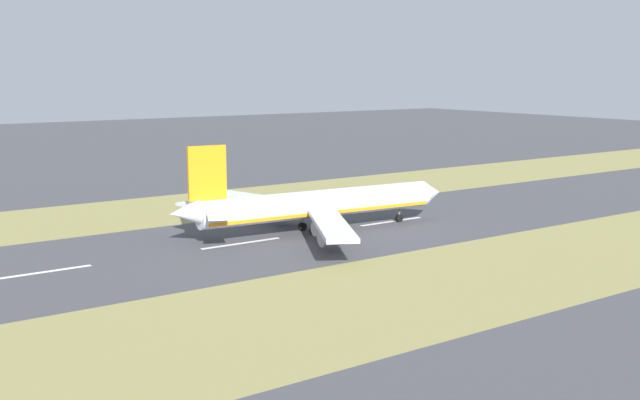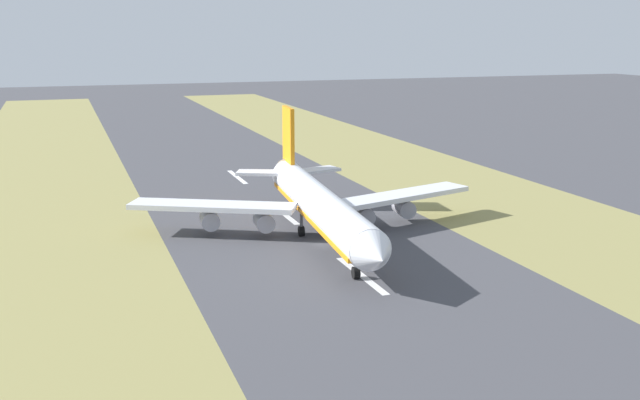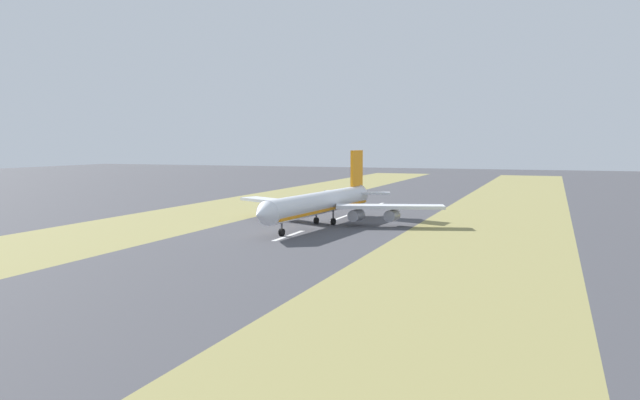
% 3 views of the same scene
% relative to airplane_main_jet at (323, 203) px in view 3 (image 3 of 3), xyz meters
% --- Properties ---
extents(ground_plane, '(800.00, 800.00, 0.00)m').
position_rel_airplane_main_jet_xyz_m(ground_plane, '(0.74, 4.70, -6.02)').
color(ground_plane, '#424247').
extents(grass_median_west, '(40.00, 600.00, 0.01)m').
position_rel_airplane_main_jet_xyz_m(grass_median_west, '(-44.26, 4.70, -6.02)').
color(grass_median_west, olive).
rests_on(grass_median_west, ground).
extents(grass_median_east, '(40.00, 600.00, 0.01)m').
position_rel_airplane_main_jet_xyz_m(grass_median_east, '(45.74, 4.70, -6.02)').
color(grass_median_east, olive).
rests_on(grass_median_east, ground).
extents(centreline_dash_near, '(1.20, 18.00, 0.01)m').
position_rel_airplane_main_jet_xyz_m(centreline_dash_near, '(0.74, -58.10, -6.01)').
color(centreline_dash_near, silver).
rests_on(centreline_dash_near, ground).
extents(centreline_dash_mid, '(1.20, 18.00, 0.01)m').
position_rel_airplane_main_jet_xyz_m(centreline_dash_mid, '(0.74, -18.10, -6.01)').
color(centreline_dash_mid, silver).
rests_on(centreline_dash_mid, ground).
extents(centreline_dash_far, '(1.20, 18.00, 0.01)m').
position_rel_airplane_main_jet_xyz_m(centreline_dash_far, '(0.74, 21.90, -6.01)').
color(centreline_dash_far, silver).
rests_on(centreline_dash_far, ground).
extents(airplane_main_jet, '(63.88, 67.22, 20.20)m').
position_rel_airplane_main_jet_xyz_m(airplane_main_jet, '(0.00, 0.00, 0.00)').
color(airplane_main_jet, silver).
rests_on(airplane_main_jet, ground).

